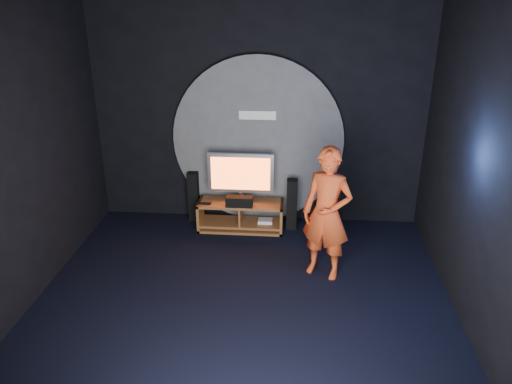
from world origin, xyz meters
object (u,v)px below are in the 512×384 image
Objects in this scene: media_console at (241,217)px; tower_speaker_right at (292,204)px; player at (327,214)px; tower_speaker_left at (194,196)px; subwoofer at (324,216)px; tv at (241,175)px.

media_console is 1.62× the size of tower_speaker_right.
media_console is at bearing 158.56° from player.
subwoofer is (2.07, -0.08, -0.24)m from tower_speaker_left.
tower_speaker_left and tower_speaker_right have the same top height.
tower_speaker_right is 2.42× the size of subwoofer.
tower_speaker_right reaches higher than media_console.
player reaches higher than tv.
tower_speaker_right is at bearing -168.10° from subwoofer.
tv reaches higher than subwoofer.
media_console is at bearing -19.78° from tower_speaker_left.
media_console is at bearing -83.64° from tv.
tv is 1.24× the size of tower_speaker_left.
tower_speaker_left is at bearing 177.70° from subwoofer.
player is (1.22, -1.26, 0.00)m from tv.
media_console is 0.75× the size of player.
tower_speaker_right is at bearing 6.84° from media_console.
player is at bearing -36.41° from tower_speaker_left.
tower_speaker_left is 1.00× the size of tower_speaker_right.
tv is at bearing -178.14° from tower_speaker_right.
tower_speaker_right is (1.56, -0.19, 0.00)m from tower_speaker_left.
tower_speaker_left is at bearing 164.53° from tv.
player reaches higher than media_console.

